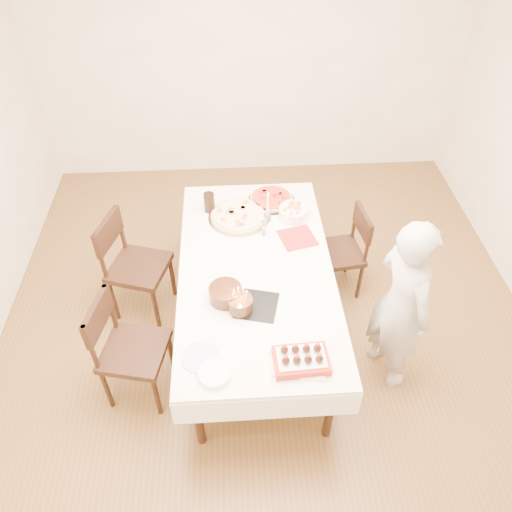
{
  "coord_description": "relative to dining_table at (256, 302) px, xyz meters",
  "views": [
    {
      "loc": [
        -0.26,
        -2.62,
        3.36
      ],
      "look_at": [
        -0.1,
        0.0,
        0.88
      ],
      "focal_mm": 35.0,
      "sensor_mm": 36.0,
      "label": 1
    }
  ],
  "objects": [
    {
      "name": "floor",
      "position": [
        0.1,
        -0.0,
        -0.38
      ],
      "size": [
        5.0,
        5.0,
        0.0
      ],
      "primitive_type": "plane",
      "color": "brown",
      "rests_on": "ground"
    },
    {
      "name": "wall_back",
      "position": [
        0.1,
        2.5,
        0.98
      ],
      "size": [
        4.5,
        0.04,
        2.7
      ],
      "primitive_type": "cube",
      "color": "#F2E5CC",
      "rests_on": "floor"
    },
    {
      "name": "dining_table",
      "position": [
        0.0,
        0.0,
        0.0
      ],
      "size": [
        1.74,
        2.39,
        0.75
      ],
      "primitive_type": "cube",
      "rotation": [
        0.0,
        0.0,
        0.31
      ],
      "color": "white",
      "rests_on": "floor"
    },
    {
      "name": "chair_right_savory",
      "position": [
        0.74,
        0.48,
        0.04
      ],
      "size": [
        0.48,
        0.48,
        0.84
      ],
      "primitive_type": null,
      "rotation": [
        0.0,
        0.0,
        0.13
      ],
      "color": "black",
      "rests_on": "floor"
    },
    {
      "name": "chair_left_savory",
      "position": [
        -0.94,
        0.35,
        0.1
      ],
      "size": [
        0.61,
        0.61,
        0.95
      ],
      "primitive_type": null,
      "rotation": [
        0.0,
        0.0,
        2.84
      ],
      "color": "black",
      "rests_on": "floor"
    },
    {
      "name": "chair_left_dessert",
      "position": [
        -0.89,
        -0.48,
        0.09
      ],
      "size": [
        0.57,
        0.57,
        0.93
      ],
      "primitive_type": null,
      "rotation": [
        0.0,
        0.0,
        2.92
      ],
      "color": "black",
      "rests_on": "floor"
    },
    {
      "name": "person",
      "position": [
        0.98,
        -0.41,
        0.36
      ],
      "size": [
        0.52,
        0.63,
        1.48
      ],
      "primitive_type": "imported",
      "rotation": [
        0.0,
        0.0,
        1.92
      ],
      "color": "#B6B1AC",
      "rests_on": "floor"
    },
    {
      "name": "pizza_white",
      "position": [
        -0.1,
        0.6,
        0.4
      ],
      "size": [
        0.65,
        0.65,
        0.04
      ],
      "primitive_type": "cylinder",
      "rotation": [
        0.0,
        0.0,
        -0.34
      ],
      "color": "beige",
      "rests_on": "dining_table"
    },
    {
      "name": "pizza_pepperoni",
      "position": [
        0.18,
        0.82,
        0.4
      ],
      "size": [
        0.47,
        0.47,
        0.04
      ],
      "primitive_type": "cylinder",
      "rotation": [
        0.0,
        0.0,
        -0.18
      ],
      "color": "red",
      "rests_on": "dining_table"
    },
    {
      "name": "red_placemat",
      "position": [
        0.35,
        0.32,
        0.38
      ],
      "size": [
        0.33,
        0.33,
        0.01
      ],
      "primitive_type": "cube",
      "rotation": [
        0.0,
        0.0,
        0.26
      ],
      "color": "#B21E1E",
      "rests_on": "dining_table"
    },
    {
      "name": "pasta_bowl",
      "position": [
        0.35,
        0.6,
        0.42
      ],
      "size": [
        0.3,
        0.3,
        0.08
      ],
      "primitive_type": "cylinder",
      "rotation": [
        0.0,
        0.0,
        -0.33
      ],
      "color": "white",
      "rests_on": "dining_table"
    },
    {
      "name": "taper_candle",
      "position": [
        0.13,
        0.57,
        0.52
      ],
      "size": [
        0.08,
        0.08,
        0.28
      ],
      "primitive_type": "cylinder",
      "rotation": [
        0.0,
        0.0,
        -0.38
      ],
      "color": "white",
      "rests_on": "dining_table"
    },
    {
      "name": "shaker_pair",
      "position": [
        0.08,
        0.38,
        0.42
      ],
      "size": [
        0.08,
        0.08,
        0.09
      ],
      "primitive_type": null,
      "rotation": [
        0.0,
        0.0,
        -0.02
      ],
      "color": "white",
      "rests_on": "dining_table"
    },
    {
      "name": "cola_glass",
      "position": [
        -0.35,
        0.72,
        0.46
      ],
      "size": [
        0.11,
        0.11,
        0.17
      ],
      "primitive_type": "cylinder",
      "rotation": [
        0.0,
        0.0,
        0.17
      ],
      "color": "black",
      "rests_on": "dining_table"
    },
    {
      "name": "layer_cake",
      "position": [
        -0.23,
        -0.29,
        0.43
      ],
      "size": [
        0.38,
        0.38,
        0.12
      ],
      "primitive_type": "cylinder",
      "rotation": [
        0.0,
        0.0,
        0.4
      ],
      "color": "#36190D",
      "rests_on": "dining_table"
    },
    {
      "name": "cake_board",
      "position": [
        -0.02,
        -0.36,
        0.38
      ],
      "size": [
        0.34,
        0.34,
        0.01
      ],
      "primitive_type": "cube",
      "rotation": [
        0.0,
        0.0,
        -0.24
      ],
      "color": "black",
      "rests_on": "dining_table"
    },
    {
      "name": "birthday_cake",
      "position": [
        -0.13,
        -0.39,
        0.47
      ],
      "size": [
        0.2,
        0.2,
        0.16
      ],
      "primitive_type": "cylinder",
      "rotation": [
        0.0,
        0.0,
        -0.18
      ],
      "color": "#381C0F",
      "rests_on": "dining_table"
    },
    {
      "name": "strawberry_box",
      "position": [
        0.23,
        -0.85,
        0.42
      ],
      "size": [
        0.35,
        0.24,
        0.08
      ],
      "primitive_type": null,
      "rotation": [
        0.0,
        0.0,
        0.05
      ],
      "color": "#A41F12",
      "rests_on": "dining_table"
    },
    {
      "name": "box_lid",
      "position": [
        0.21,
        -0.85,
        0.38
      ],
      "size": [
        0.37,
        0.28,
        0.03
      ],
      "primitive_type": "cube",
      "rotation": [
        0.0,
        0.0,
        -0.19
      ],
      "color": "beige",
      "rests_on": "dining_table"
    },
    {
      "name": "plate_stack",
      "position": [
        -0.31,
        -0.91,
        0.4
      ],
      "size": [
        0.26,
        0.26,
        0.04
      ],
      "primitive_type": "cylinder",
      "rotation": [
        0.0,
        0.0,
        -0.36
      ],
      "color": "white",
      "rests_on": "dining_table"
    },
    {
      "name": "china_plate",
      "position": [
        -0.4,
        -0.77,
        0.38
      ],
      "size": [
        0.28,
        0.28,
        0.01
      ],
      "primitive_type": "cylinder",
      "rotation": [
        0.0,
        0.0,
        -0.18
      ],
      "color": "white",
      "rests_on": "dining_table"
    }
  ]
}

